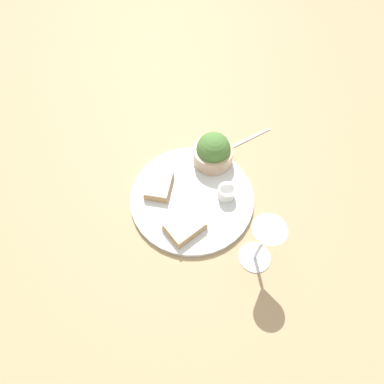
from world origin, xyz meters
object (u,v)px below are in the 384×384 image
salad_bowl (213,152)px  cheese_toast_far (159,187)px  wine_glass (265,239)px  fork (248,139)px  sauce_ramekin (227,192)px  cheese_toast_near (185,226)px

salad_bowl → cheese_toast_far: (-0.14, 0.12, -0.03)m
wine_glass → fork: wine_glass is taller
sauce_ramekin → wine_glass: bearing=-143.4°
sauce_ramekin → wine_glass: 0.20m
wine_glass → cheese_toast_far: bearing=68.5°
cheese_toast_near → cheese_toast_far: (0.09, 0.10, 0.00)m
cheese_toast_far → fork: (0.26, -0.20, -0.02)m
fork → wine_glass: bearing=-166.9°
sauce_ramekin → cheese_toast_near: sauce_ramekin is taller
cheese_toast_near → fork: cheese_toast_near is taller
cheese_toast_far → fork: cheese_toast_far is taller
sauce_ramekin → cheese_toast_far: bearing=99.5°
sauce_ramekin → wine_glass: wine_glass is taller
fork → salad_bowl: bearing=144.4°
cheese_toast_far → wine_glass: bearing=-111.5°
cheese_toast_far → wine_glass: size_ratio=0.56×
wine_glass → sauce_ramekin: bearing=36.6°
salad_bowl → cheese_toast_far: bearing=139.6°
salad_bowl → fork: bearing=-35.6°
salad_bowl → sauce_ramekin: salad_bowl is taller
fork → cheese_toast_far: bearing=141.7°
sauce_ramekin → cheese_toast_far: 0.18m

